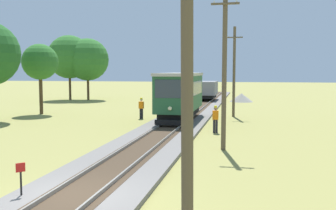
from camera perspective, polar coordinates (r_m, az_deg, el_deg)
The scene contains 17 objects.
ground_plane at distance 12.44m, azimuth -13.54°, elevation -13.69°, with size 260.00×260.00×0.00m, color olive.
track_ballast at distance 12.41m, azimuth -13.55°, elevation -13.30°, with size 4.20×120.00×0.18m, color slate.
sleeper_bed at distance 12.38m, azimuth -13.56°, elevation -12.88°, with size 2.04×120.00×0.01m, color #423323.
rail_left at distance 12.67m, azimuth -16.58°, elevation -12.22°, with size 0.07×120.00×0.14m, color gray.
rail_right at distance 12.08m, azimuth -10.39°, elevation -12.95°, with size 0.07×120.00×0.14m, color gray.
red_tram at distance 29.86m, azimuth 1.82°, elevation 1.65°, with size 2.60×8.54×4.79m.
freight_car at distance 50.32m, azimuth 5.83°, elevation 2.29°, with size 2.40×5.20×2.31m.
utility_pole_foreground at distance 7.38m, azimuth 2.86°, elevation 3.04°, with size 1.40×0.54×7.23m.
utility_pole_near_tram at distance 19.50m, azimuth 8.36°, elevation 5.78°, with size 1.40×0.55×8.27m.
utility_pole_mid at distance 33.92m, azimuth 9.76°, elevation 5.02°, with size 1.40×0.49×7.79m.
trackside_signal_marker at distance 12.77m, azimuth -20.97°, elevation -10.26°, with size 0.21×0.21×1.18m.
gravel_pile at distance 50.61m, azimuth 10.81°, elevation 1.09°, with size 3.03×3.03×1.10m, color gray.
track_worker at distance 24.86m, azimuth 7.05°, elevation -1.87°, with size 0.39×0.25×1.78m.
second_worker at distance 32.02m, azimuth -3.98°, elevation -0.30°, with size 0.41×0.29×1.78m.
tree_left_near at distance 54.02m, azimuth -11.83°, elevation 6.61°, with size 5.76×5.76×8.41m.
tree_right_near at distance 54.73m, azimuth -14.41°, elevation 6.91°, with size 5.91×5.91×8.85m.
tree_horizon at distance 37.22m, azimuth -18.43°, elevation 6.04°, with size 3.27×3.27×6.44m.
Camera 1 is at (5.08, -10.64, 3.97)m, focal length 41.13 mm.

